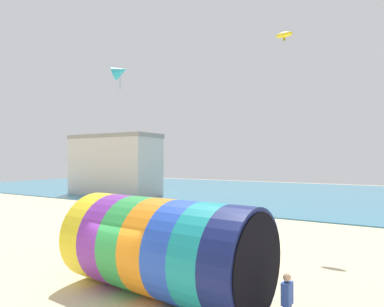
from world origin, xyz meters
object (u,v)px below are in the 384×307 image
Objects in this scene: kite_cyan_delta at (120,71)px; bystander_near_water at (253,221)px; giant_inflatable_tube at (163,247)px; kite_yellow_parafoil at (284,35)px; kite_handler at (287,303)px.

kite_cyan_delta is 14.97m from bystander_near_water.
giant_inflatable_tube reaches higher than bystander_near_water.
kite_yellow_parafoil is 0.66× the size of bystander_near_water.
bystander_near_water is at bearing 3.34° from kite_cyan_delta.
bystander_near_water is (-0.71, 10.54, -0.81)m from giant_inflatable_tube.
giant_inflatable_tube is 6.76× the size of kite_yellow_parafoil.
kite_handler is at bearing -5.48° from giant_inflatable_tube.
giant_inflatable_tube is 4.47× the size of bystander_near_water.
kite_handler is 1.47× the size of kite_yellow_parafoil.
giant_inflatable_tube is at bearing -86.13° from bystander_near_water.
bystander_near_water is at bearing 115.12° from kite_handler.
kite_yellow_parafoil reaches higher than bystander_near_water.
giant_inflatable_tube is at bearing 174.52° from kite_handler.
kite_handler is 17.32m from kite_yellow_parafoil.
kite_cyan_delta is at bearing -171.30° from kite_yellow_parafoil.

